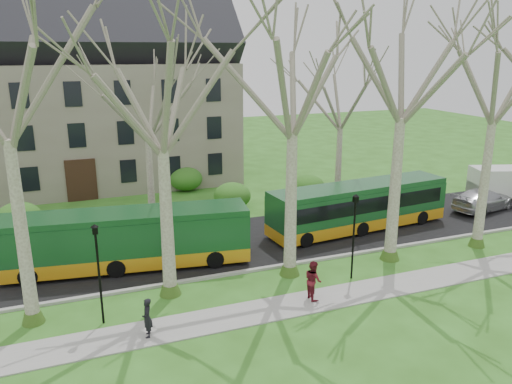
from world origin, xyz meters
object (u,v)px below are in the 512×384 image
Objects in this scene: van_a at (511,184)px; pedestrian_b at (313,280)px; bus_lead at (128,239)px; bus_follow at (359,206)px; sedan at (483,200)px; pedestrian_a at (147,318)px.

pedestrian_b is at bearing -140.11° from van_a.
bus_lead reaches higher than bus_follow.
van_a is at bearing 11.57° from bus_lead.
sedan is 3.27× the size of pedestrian_a.
pedestrian_b is at bearing 100.56° from sedan.
pedestrian_b is (-20.94, -8.44, -0.37)m from van_a.
sedan is 26.11m from pedestrian_a.
bus_follow is 2.29× the size of sedan.
van_a is 3.64× the size of pedestrian_a.
pedestrian_a is at bearing 94.97° from sedan.
bus_lead reaches higher than pedestrian_b.
bus_follow is at bearing 78.15° from sedan.
bus_follow is 10.38m from sedan.
van_a reaches higher than sedan.
sedan is at bearing 9.78° from bus_lead.
pedestrian_b reaches higher than pedestrian_a.
pedestrian_a is at bearing -157.37° from bus_follow.
sedan is at bearing -4.67° from bus_follow.
sedan is (24.71, 0.83, -0.79)m from bus_lead.
van_a is at bearing -68.75° from pedestrian_b.
sedan is 3.80m from van_a.
van_a is at bearing -0.75° from bus_follow.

